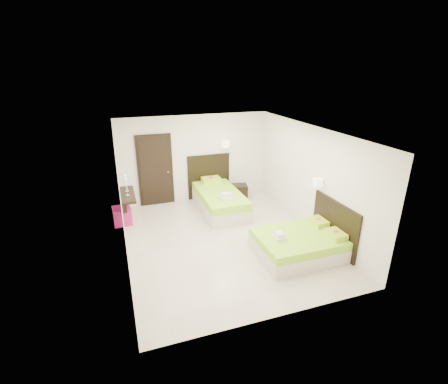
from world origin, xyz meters
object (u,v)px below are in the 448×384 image
object	(u,v)px
bed_double	(302,243)
bed_single	(219,199)
nightstand	(239,192)
ottoman	(122,216)

from	to	relation	value
bed_double	bed_single	bearing A→B (deg)	108.90
nightstand	ottoman	world-z (taller)	ottoman
ottoman	bed_single	bearing A→B (deg)	1.39
nightstand	bed_single	bearing A→B (deg)	-132.34
bed_single	bed_double	xyz separation A→B (m)	(0.99, -2.88, -0.06)
bed_single	nightstand	bearing A→B (deg)	34.78
bed_single	ottoman	world-z (taller)	bed_single
bed_double	nightstand	size ratio (longest dim) A/B	3.70
bed_single	bed_double	bearing A→B (deg)	-71.10
bed_single	ottoman	size ratio (longest dim) A/B	4.85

